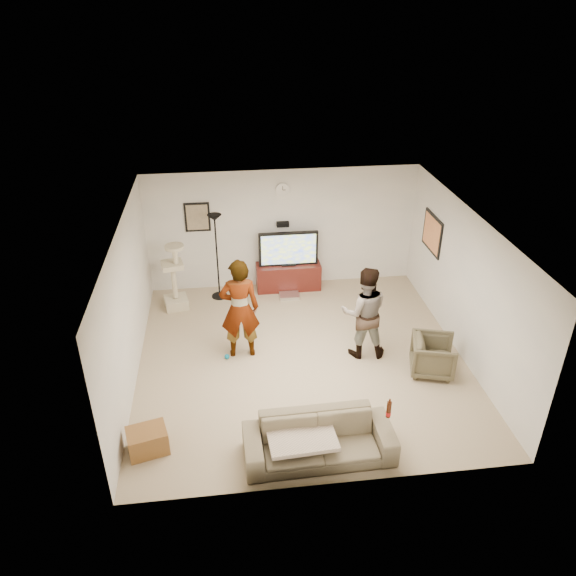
{
  "coord_description": "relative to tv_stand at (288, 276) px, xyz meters",
  "views": [
    {
      "loc": [
        -1.19,
        -7.64,
        5.64
      ],
      "look_at": [
        -0.21,
        0.2,
        1.28
      ],
      "focal_mm": 34.39,
      "sensor_mm": 36.0,
      "label": 1
    }
  ],
  "objects": [
    {
      "name": "wall_front",
      "position": [
        -0.09,
        -5.25,
        0.97
      ],
      "size": [
        5.5,
        0.04,
        2.5
      ],
      "primitive_type": "cube",
      "color": "silver",
      "rests_on": "floor"
    },
    {
      "name": "wall_left",
      "position": [
        -2.84,
        -2.5,
        0.97
      ],
      "size": [
        0.04,
        5.5,
        2.5
      ],
      "primitive_type": "cube",
      "color": "silver",
      "rests_on": "floor"
    },
    {
      "name": "picture_back",
      "position": [
        -1.79,
        0.23,
        1.32
      ],
      "size": [
        0.42,
        0.03,
        0.52
      ],
      "primitive_type": "cube",
      "color": "gray",
      "rests_on": "wall_back"
    },
    {
      "name": "wall_clock",
      "position": [
        -0.09,
        0.22,
        1.82
      ],
      "size": [
        0.26,
        0.04,
        0.26
      ],
      "primitive_type": "cylinder",
      "rotation": [
        1.57,
        0.0,
        0.0
      ],
      "color": "white",
      "rests_on": "wall_back"
    },
    {
      "name": "person_left",
      "position": [
        -1.1,
        -2.25,
        0.63
      ],
      "size": [
        0.66,
        0.44,
        1.81
      ],
      "primitive_type": "imported",
      "rotation": [
        0.0,
        0.0,
        3.15
      ],
      "color": "#A0A0A0",
      "rests_on": "floor"
    },
    {
      "name": "wall_back",
      "position": [
        -0.09,
        0.25,
        0.97
      ],
      "size": [
        5.5,
        0.04,
        2.5
      ],
      "primitive_type": "cube",
      "color": "silver",
      "rests_on": "floor"
    },
    {
      "name": "ceiling",
      "position": [
        -0.09,
        -2.5,
        2.23
      ],
      "size": [
        5.5,
        5.5,
        0.02
      ],
      "primitive_type": "cube",
      "color": "white",
      "rests_on": "wall_back"
    },
    {
      "name": "toy_ball",
      "position": [
        -1.36,
        -2.37,
        -0.23
      ],
      "size": [
        0.09,
        0.09,
        0.09
      ],
      "primitive_type": "sphere",
      "color": "#097299",
      "rests_on": "floor"
    },
    {
      "name": "armchair",
      "position": [
        1.99,
        -3.14,
        0.04
      ],
      "size": [
        0.85,
        0.84,
        0.63
      ],
      "primitive_type": "imported",
      "rotation": [
        0.0,
        0.0,
        1.29
      ],
      "color": "#4F4833",
      "rests_on": "floor"
    },
    {
      "name": "console_box",
      "position": [
        -0.03,
        -0.4,
        -0.24
      ],
      "size": [
        0.4,
        0.3,
        0.07
      ],
      "primitive_type": "cube",
      "color": "silver",
      "rests_on": "floor"
    },
    {
      "name": "picture_right",
      "position": [
        2.64,
        -0.9,
        1.22
      ],
      "size": [
        0.03,
        0.78,
        0.62
      ],
      "primitive_type": "cube",
      "color": "#E88750",
      "rests_on": "wall_right"
    },
    {
      "name": "tv_screen",
      "position": [
        0.0,
        -0.04,
        0.64
      ],
      "size": [
        1.12,
        0.01,
        0.63
      ],
      "primitive_type": "cube",
      "color": "#C4D024",
      "rests_on": "tv"
    },
    {
      "name": "tv",
      "position": [
        0.0,
        0.0,
        0.64
      ],
      "size": [
        1.21,
        0.08,
        0.72
      ],
      "primitive_type": "cube",
      "color": "black",
      "rests_on": "tv_stand"
    },
    {
      "name": "cat_tree",
      "position": [
        -2.31,
        -0.49,
        0.41
      ],
      "size": [
        0.52,
        0.52,
        1.37
      ],
      "primitive_type": "cube",
      "rotation": [
        0.0,
        0.0,
        0.2
      ],
      "color": "#C2B796",
      "rests_on": "floor"
    },
    {
      "name": "tv_stand",
      "position": [
        0.0,
        0.0,
        0.0
      ],
      "size": [
        1.33,
        0.45,
        0.55
      ],
      "primitive_type": "cube",
      "color": "#431410",
      "rests_on": "floor"
    },
    {
      "name": "beer_bottle",
      "position": [
        0.74,
        -4.76,
        0.44
      ],
      "size": [
        0.06,
        0.06,
        0.25
      ],
      "primitive_type": "cylinder",
      "color": "#3A1709",
      "rests_on": "sofa"
    },
    {
      "name": "person_right",
      "position": [
        0.97,
        -2.49,
        0.55
      ],
      "size": [
        0.86,
        0.71,
        1.65
      ],
      "primitive_type": "imported",
      "rotation": [
        0.0,
        0.0,
        3.03
      ],
      "color": "#3D4E91",
      "rests_on": "floor"
    },
    {
      "name": "throw_blanket",
      "position": [
        -0.43,
        -4.76,
        0.12
      ],
      "size": [
        0.94,
        0.75,
        0.06
      ],
      "primitive_type": "cube",
      "rotation": [
        0.0,
        0.0,
        0.06
      ],
      "color": "beige",
      "rests_on": "sofa"
    },
    {
      "name": "wall_speaker",
      "position": [
        -0.09,
        0.19,
        1.1
      ],
      "size": [
        0.25,
        0.1,
        0.1
      ],
      "primitive_type": "cube",
      "color": "black",
      "rests_on": "wall_back"
    },
    {
      "name": "sofa",
      "position": [
        -0.19,
        -4.76,
        0.02
      ],
      "size": [
        2.03,
        0.83,
        0.59
      ],
      "primitive_type": "imported",
      "rotation": [
        0.0,
        0.0,
        0.02
      ],
      "color": "#6C614A",
      "rests_on": "floor"
    },
    {
      "name": "wall_right",
      "position": [
        2.66,
        -2.5,
        0.97
      ],
      "size": [
        0.04,
        5.5,
        2.5
      ],
      "primitive_type": "cube",
      "color": "silver",
      "rests_on": "floor"
    },
    {
      "name": "floor",
      "position": [
        -0.09,
        -2.5,
        -0.29
      ],
      "size": [
        5.5,
        5.5,
        0.02
      ],
      "primitive_type": "cube",
      "color": "tan",
      "rests_on": "ground"
    },
    {
      "name": "floor_lamp",
      "position": [
        -1.45,
        -0.18,
        0.62
      ],
      "size": [
        0.32,
        0.32,
        1.79
      ],
      "primitive_type": "cylinder",
      "color": "black",
      "rests_on": "floor"
    },
    {
      "name": "side_table",
      "position": [
        -2.49,
        -4.37,
        -0.1
      ],
      "size": [
        0.61,
        0.52,
        0.35
      ],
      "primitive_type": "cube",
      "rotation": [
        0.0,
        0.0,
        0.25
      ],
      "color": "brown",
      "rests_on": "floor"
    }
  ]
}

